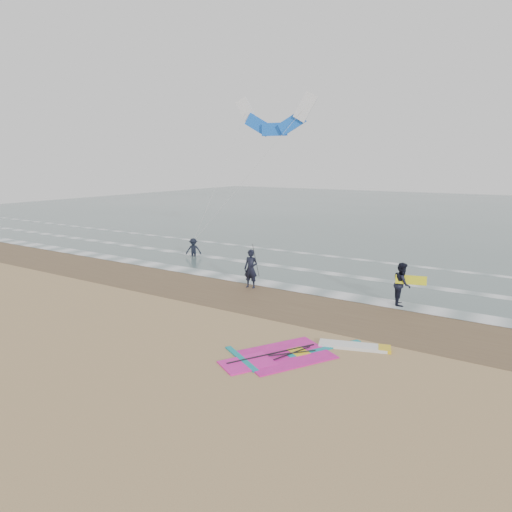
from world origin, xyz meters
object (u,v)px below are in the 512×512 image
Objects in this scene: windsurf_rig at (304,353)px; surf_kite at (274,119)px; person_walking at (402,284)px; person_wading at (193,245)px; person_standing at (251,269)px.

surf_kite is at bearing 123.83° from windsurf_rig.
person_walking reaches higher than windsurf_rig.
windsurf_rig is 2.58× the size of person_walking.
surf_kite is (3.91, 3.91, 8.18)m from person_wading.
person_walking is (1.24, 7.10, 0.93)m from windsurf_rig.
person_walking is 1.19× the size of person_wading.
person_wading is (-13.37, 10.20, 0.77)m from windsurf_rig.
surf_kite is (-9.46, 14.11, 8.96)m from windsurf_rig.
person_standing is at bearing 135.40° from windsurf_rig.
surf_kite is at bearing 39.66° from person_walking.
person_standing reaches higher than person_wading.
person_wading is 9.88m from surf_kite.
person_wading is at bearing 142.70° from person_standing.
person_walking is 0.20× the size of surf_kite.
surf_kite reaches higher than person_wading.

